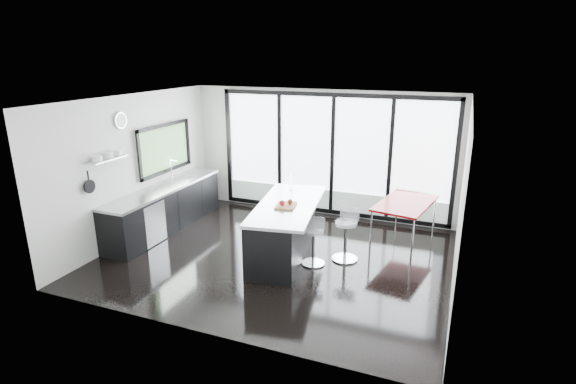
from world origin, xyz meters
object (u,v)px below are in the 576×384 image
at_px(bar_stool_near, 313,247).
at_px(red_table, 404,222).
at_px(island, 283,229).
at_px(bar_stool_far, 345,241).

xyz_separation_m(bar_stool_near, red_table, (1.32, 1.55, 0.09)).
bearing_deg(red_table, bar_stool_near, -130.42).
relative_size(island, red_table, 1.66).
bearing_deg(bar_stool_far, red_table, 61.58).
height_order(island, bar_stool_near, island).
height_order(bar_stool_near, red_table, red_table).
bearing_deg(bar_stool_near, red_table, 49.21).
distance_m(bar_stool_near, bar_stool_far, 0.60).
bearing_deg(bar_stool_near, bar_stool_far, 38.10).
relative_size(island, bar_stool_far, 3.51).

